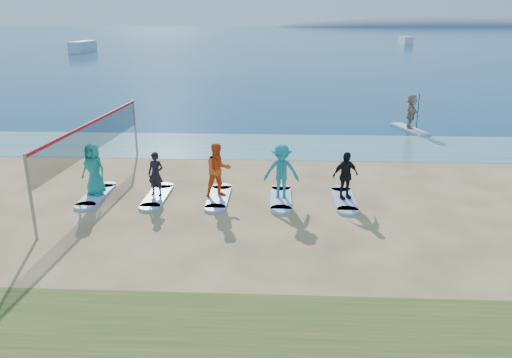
{
  "coord_description": "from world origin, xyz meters",
  "views": [
    {
      "loc": [
        1.13,
        -12.86,
        5.96
      ],
      "look_at": [
        0.4,
        2.0,
        1.1
      ],
      "focal_mm": 35.0,
      "sensor_mm": 36.0,
      "label": 1
    }
  ],
  "objects_px": {
    "boat_offshore_b": "(405,44)",
    "surfboard_1": "(157,196)",
    "paddleboard": "(410,129)",
    "boat_offshore_a": "(83,52)",
    "student_3": "(281,171)",
    "student_4": "(345,175)",
    "surfboard_2": "(219,197)",
    "student_2": "(218,170)",
    "surfboard_4": "(344,199)",
    "surfboard_3": "(281,198)",
    "paddleboarder": "(411,111)",
    "surfboard_0": "(96,195)",
    "student_0": "(94,169)",
    "volleyball_net": "(94,137)",
    "student_1": "(156,174)"
  },
  "relations": [
    {
      "from": "volleyball_net",
      "to": "boat_offshore_b",
      "type": "distance_m",
      "value": 105.82
    },
    {
      "from": "surfboard_2",
      "to": "student_3",
      "type": "xyz_separation_m",
      "value": [
        2.14,
        0.0,
        0.97
      ]
    },
    {
      "from": "student_3",
      "to": "student_0",
      "type": "bearing_deg",
      "value": -178.15
    },
    {
      "from": "boat_offshore_b",
      "to": "student_2",
      "type": "xyz_separation_m",
      "value": [
        -29.79,
        -101.02,
        1.02
      ]
    },
    {
      "from": "paddleboard",
      "to": "surfboard_3",
      "type": "xyz_separation_m",
      "value": [
        -7.07,
        -11.33,
        -0.01
      ]
    },
    {
      "from": "boat_offshore_b",
      "to": "surfboard_3",
      "type": "bearing_deg",
      "value": -106.15
    },
    {
      "from": "surfboard_3",
      "to": "surfboard_4",
      "type": "bearing_deg",
      "value": 0.0
    },
    {
      "from": "boat_offshore_a",
      "to": "surfboard_1",
      "type": "distance_m",
      "value": 77.95
    },
    {
      "from": "student_3",
      "to": "surfboard_4",
      "type": "relative_size",
      "value": 0.84
    },
    {
      "from": "student_0",
      "to": "student_2",
      "type": "relative_size",
      "value": 0.97
    },
    {
      "from": "volleyball_net",
      "to": "student_4",
      "type": "height_order",
      "value": "volleyball_net"
    },
    {
      "from": "surfboard_1",
      "to": "surfboard_2",
      "type": "relative_size",
      "value": 1.0
    },
    {
      "from": "boat_offshore_a",
      "to": "student_3",
      "type": "height_order",
      "value": "student_3"
    },
    {
      "from": "boat_offshore_b",
      "to": "surfboard_0",
      "type": "distance_m",
      "value": 106.61
    },
    {
      "from": "volleyball_net",
      "to": "paddleboarder",
      "type": "relative_size",
      "value": 4.93
    },
    {
      "from": "boat_offshore_b",
      "to": "paddleboard",
      "type": "bearing_deg",
      "value": -103.77
    },
    {
      "from": "student_0",
      "to": "student_3",
      "type": "relative_size",
      "value": 0.98
    },
    {
      "from": "surfboard_3",
      "to": "student_2",
      "type": "bearing_deg",
      "value": 180.0
    },
    {
      "from": "paddleboard",
      "to": "student_4",
      "type": "distance_m",
      "value": 12.38
    },
    {
      "from": "paddleboarder",
      "to": "boat_offshore_b",
      "type": "bearing_deg",
      "value": -4.84
    },
    {
      "from": "student_1",
      "to": "student_3",
      "type": "distance_m",
      "value": 4.28
    },
    {
      "from": "boat_offshore_a",
      "to": "surfboard_0",
      "type": "bearing_deg",
      "value": -67.64
    },
    {
      "from": "surfboard_0",
      "to": "student_1",
      "type": "height_order",
      "value": "student_1"
    },
    {
      "from": "boat_offshore_b",
      "to": "surfboard_1",
      "type": "distance_m",
      "value": 105.95
    },
    {
      "from": "boat_offshore_b",
      "to": "student_0",
      "type": "bearing_deg",
      "value": -109.48
    },
    {
      "from": "surfboard_4",
      "to": "student_4",
      "type": "bearing_deg",
      "value": 0.0
    },
    {
      "from": "volleyball_net",
      "to": "boat_offshore_b",
      "type": "height_order",
      "value": "volleyball_net"
    },
    {
      "from": "student_0",
      "to": "student_4",
      "type": "distance_m",
      "value": 8.56
    },
    {
      "from": "volleyball_net",
      "to": "student_0",
      "type": "relative_size",
      "value": 5.04
    },
    {
      "from": "student_2",
      "to": "surfboard_4",
      "type": "xyz_separation_m",
      "value": [
        4.28,
        0.0,
        -0.97
      ]
    },
    {
      "from": "boat_offshore_a",
      "to": "student_1",
      "type": "bearing_deg",
      "value": -66.18
    },
    {
      "from": "surfboard_2",
      "to": "paddleboarder",
      "type": "bearing_deg",
      "value": 50.9
    },
    {
      "from": "paddleboard",
      "to": "student_4",
      "type": "relative_size",
      "value": 1.85
    },
    {
      "from": "paddleboarder",
      "to": "surfboard_4",
      "type": "height_order",
      "value": "paddleboarder"
    },
    {
      "from": "student_1",
      "to": "surfboard_2",
      "type": "height_order",
      "value": "student_1"
    },
    {
      "from": "surfboard_3",
      "to": "student_3",
      "type": "xyz_separation_m",
      "value": [
        0.0,
        0.0,
        0.97
      ]
    },
    {
      "from": "student_0",
      "to": "student_1",
      "type": "distance_m",
      "value": 2.14
    },
    {
      "from": "paddleboard",
      "to": "student_2",
      "type": "distance_m",
      "value": 14.63
    },
    {
      "from": "volleyball_net",
      "to": "student_3",
      "type": "distance_m",
      "value": 6.8
    },
    {
      "from": "paddleboarder",
      "to": "student_0",
      "type": "relative_size",
      "value": 1.02
    },
    {
      "from": "surfboard_3",
      "to": "student_3",
      "type": "bearing_deg",
      "value": 0.0
    },
    {
      "from": "paddleboarder",
      "to": "student_4",
      "type": "bearing_deg",
      "value": 164.58
    },
    {
      "from": "paddleboarder",
      "to": "surfboard_1",
      "type": "bearing_deg",
      "value": 143.04
    },
    {
      "from": "student_2",
      "to": "student_4",
      "type": "height_order",
      "value": "student_2"
    },
    {
      "from": "student_2",
      "to": "volleyball_net",
      "type": "bearing_deg",
      "value": 143.87
    },
    {
      "from": "paddleboard",
      "to": "surfboard_1",
      "type": "distance_m",
      "value": 16.03
    },
    {
      "from": "surfboard_0",
      "to": "student_0",
      "type": "xyz_separation_m",
      "value": [
        0.0,
        0.0,
        0.95
      ]
    },
    {
      "from": "volleyball_net",
      "to": "boat_offshore_b",
      "type": "relative_size",
      "value": 1.47
    },
    {
      "from": "paddleboard",
      "to": "surfboard_4",
      "type": "xyz_separation_m",
      "value": [
        -4.93,
        -11.33,
        -0.01
      ]
    },
    {
      "from": "student_2",
      "to": "student_4",
      "type": "relative_size",
      "value": 1.15
    }
  ]
}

